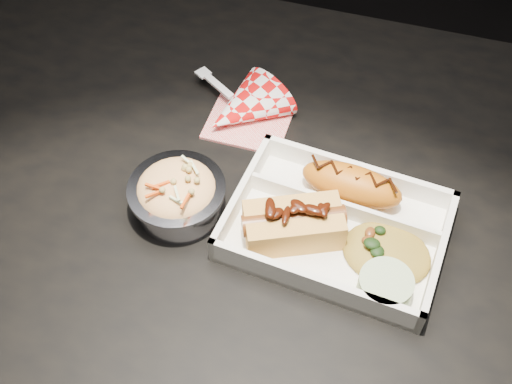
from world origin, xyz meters
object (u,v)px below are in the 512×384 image
at_px(fried_pastry, 352,184).
at_px(napkin_fork, 243,109).
at_px(dining_table, 298,246).
at_px(hotdog, 294,223).
at_px(foil_coleslaw_cup, 177,193).
at_px(food_tray, 336,229).

bearing_deg(fried_pastry, napkin_fork, 150.20).
relative_size(dining_table, fried_pastry, 9.50).
xyz_separation_m(dining_table, napkin_fork, (-0.12, 0.13, 0.11)).
xyz_separation_m(hotdog, napkin_fork, (-0.12, 0.17, -0.02)).
relative_size(hotdog, foil_coleslaw_cup, 1.08).
height_order(foil_coleslaw_cup, napkin_fork, foil_coleslaw_cup).
bearing_deg(foil_coleslaw_cup, food_tray, 6.38).
relative_size(fried_pastry, hotdog, 0.99).
height_order(dining_table, fried_pastry, fried_pastry).
height_order(dining_table, napkin_fork, napkin_fork).
relative_size(dining_table, hotdog, 9.43).
height_order(dining_table, food_tray, food_tray).
relative_size(food_tray, foil_coleslaw_cup, 2.26).
bearing_deg(foil_coleslaw_cup, napkin_fork, 81.11).
height_order(food_tray, hotdog, hotdog).
distance_m(dining_table, napkin_fork, 0.20).
distance_m(dining_table, food_tray, 0.12).
height_order(fried_pastry, napkin_fork, napkin_fork).
height_order(fried_pastry, foil_coleslaw_cup, foil_coleslaw_cup).
xyz_separation_m(foil_coleslaw_cup, napkin_fork, (0.03, 0.17, -0.02)).
bearing_deg(foil_coleslaw_cup, fried_pastry, 21.20).
relative_size(hotdog, napkin_fork, 0.80).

